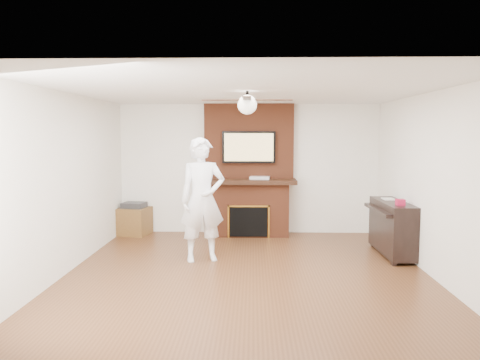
{
  "coord_description": "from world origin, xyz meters",
  "views": [
    {
      "loc": [
        0.08,
        -6.32,
        1.93
      ],
      "look_at": [
        -0.12,
        0.9,
        1.22
      ],
      "focal_mm": 35.0,
      "sensor_mm": 36.0,
      "label": 1
    }
  ],
  "objects_px": {
    "fireplace": "(249,183)",
    "side_table": "(134,220)",
    "piano": "(392,227)",
    "person": "(202,200)"
  },
  "relations": [
    {
      "from": "side_table",
      "to": "piano",
      "type": "distance_m",
      "value": 4.71
    },
    {
      "from": "person",
      "to": "piano",
      "type": "height_order",
      "value": "person"
    },
    {
      "from": "person",
      "to": "side_table",
      "type": "relative_size",
      "value": 2.95
    },
    {
      "from": "fireplace",
      "to": "side_table",
      "type": "bearing_deg",
      "value": -178.25
    },
    {
      "from": "person",
      "to": "side_table",
      "type": "height_order",
      "value": "person"
    },
    {
      "from": "fireplace",
      "to": "piano",
      "type": "bearing_deg",
      "value": -33.08
    },
    {
      "from": "side_table",
      "to": "fireplace",
      "type": "bearing_deg",
      "value": 13.29
    },
    {
      "from": "fireplace",
      "to": "person",
      "type": "bearing_deg",
      "value": -110.14
    },
    {
      "from": "piano",
      "to": "person",
      "type": "bearing_deg",
      "value": -174.08
    },
    {
      "from": "fireplace",
      "to": "person",
      "type": "relative_size",
      "value": 1.33
    }
  ]
}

